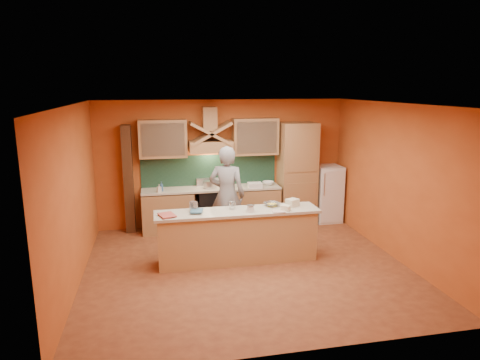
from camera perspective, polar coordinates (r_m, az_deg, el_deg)
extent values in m
cube|color=brown|center=(7.61, 0.87, -11.51)|extent=(5.50, 5.00, 0.01)
cube|color=white|center=(6.96, 0.95, 10.06)|extent=(5.50, 5.00, 0.01)
cube|color=#BE5825|center=(9.56, -2.33, 2.27)|extent=(5.50, 0.02, 2.80)
cube|color=#BE5825|center=(4.85, 7.37, -8.07)|extent=(5.50, 0.02, 2.80)
cube|color=#BE5825|center=(7.10, -21.32, -2.18)|extent=(0.02, 5.00, 2.80)
cube|color=#BE5825|center=(8.19, 20.06, -0.22)|extent=(0.02, 5.00, 2.80)
cube|color=#A9794D|center=(9.38, -9.56, -4.20)|extent=(1.10, 0.60, 0.86)
cube|color=#A9794D|center=(9.62, 1.84, -3.60)|extent=(1.10, 0.60, 0.86)
cube|color=beige|center=(9.33, -3.82, -1.15)|extent=(3.00, 0.62, 0.04)
cube|color=black|center=(9.44, -3.78, -3.80)|extent=(0.60, 0.58, 0.90)
cube|color=#183527|center=(9.53, -4.09, 1.29)|extent=(3.00, 0.03, 0.70)
cube|color=#A9794D|center=(9.20, -3.95, 4.50)|extent=(0.92, 0.50, 0.24)
cube|color=#A9794D|center=(9.24, -4.09, 8.15)|extent=(0.30, 0.30, 0.50)
cube|color=#A9794D|center=(9.18, -10.25, 5.44)|extent=(1.00, 0.35, 0.80)
cube|color=#A9794D|center=(9.44, 2.03, 5.82)|extent=(1.00, 0.35, 0.80)
cube|color=#A9794D|center=(9.72, 7.62, 0.84)|extent=(0.80, 0.60, 2.30)
cube|color=white|center=(10.10, 11.56, -1.78)|extent=(0.58, 0.60, 1.30)
cube|color=#472816|center=(9.36, -14.65, 0.08)|extent=(0.20, 0.30, 2.30)
cube|color=tan|center=(7.70, -0.33, -7.69)|extent=(2.80, 0.55, 0.88)
cube|color=beige|center=(7.54, -0.34, -4.26)|extent=(2.90, 0.62, 0.05)
imported|color=gray|center=(8.44, -1.76, -2.03)|extent=(0.84, 0.70, 1.96)
cylinder|color=silver|center=(9.28, -4.11, -0.70)|extent=(0.30, 0.30, 0.16)
cylinder|color=silver|center=(9.47, -2.63, -0.52)|extent=(0.24, 0.24, 0.13)
imported|color=beige|center=(9.05, -10.73, -1.09)|extent=(0.10, 0.10, 0.17)
imported|color=#2E537F|center=(9.11, -10.44, -0.84)|extent=(0.11, 0.11, 0.21)
imported|color=silver|center=(9.58, 3.76, -0.42)|extent=(0.30, 0.30, 0.08)
cube|color=white|center=(9.31, 2.00, -0.70)|extent=(0.30, 0.24, 0.11)
imported|color=#B64941|center=(7.28, -10.62, -4.79)|extent=(0.33, 0.38, 0.03)
imported|color=#39637E|center=(7.46, -6.60, -4.09)|extent=(0.27, 0.33, 0.02)
cylinder|color=white|center=(7.54, -6.20, -3.51)|extent=(0.18, 0.18, 0.16)
cylinder|color=white|center=(7.60, -1.02, -3.40)|extent=(0.13, 0.13, 0.14)
cube|color=silver|center=(7.45, 1.39, -3.88)|extent=(0.14, 0.14, 0.10)
imported|color=white|center=(7.82, 4.28, -3.24)|extent=(0.35, 0.35, 0.07)
cube|color=beige|center=(7.49, 5.17, -4.19)|extent=(0.23, 0.19, 0.01)
cube|color=beige|center=(7.83, 6.99, -3.02)|extent=(0.26, 0.25, 0.14)
cube|color=beige|center=(7.56, 6.10, -3.72)|extent=(0.20, 0.20, 0.10)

